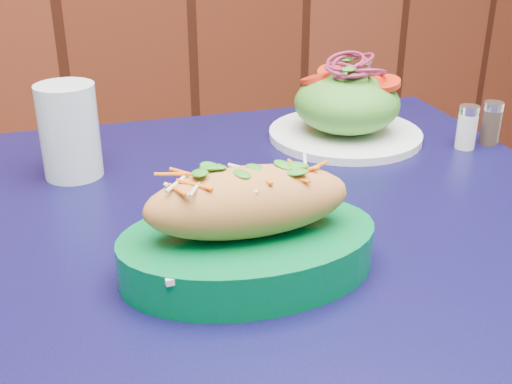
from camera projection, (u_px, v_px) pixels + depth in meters
name	position (u px, v px, depth m)	size (l,w,h in m)	color
cafe_table	(277.00, 281.00, 0.78)	(0.89, 0.89, 0.75)	black
banh_mi_basket	(248.00, 231.00, 0.62)	(0.28, 0.20, 0.12)	#00652E
salad_plate	(346.00, 108.00, 0.97)	(0.23, 0.23, 0.13)	white
water_glass	(69.00, 131.00, 0.83)	(0.08, 0.08, 0.12)	silver
salt_shaker	(467.00, 127.00, 0.94)	(0.03, 0.03, 0.06)	white
pepper_shaker	(491.00, 123.00, 0.95)	(0.03, 0.03, 0.06)	#3F3326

